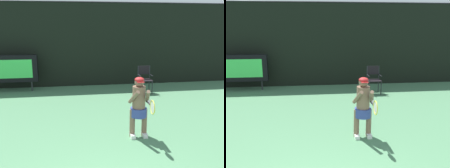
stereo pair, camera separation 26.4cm
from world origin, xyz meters
The scene contains 6 objects.
backdrop_screen centered at (0.00, 8.50, 1.81)m, with size 18.00×0.12×3.66m.
scoreboard centered at (-2.93, 7.84, 0.95)m, with size 2.20×0.21×1.50m.
umpire_chair centered at (2.42, 6.83, 0.62)m, with size 0.52×0.44×1.08m.
water_bottle centered at (1.93, 6.48, 0.12)m, with size 0.07×0.07×0.27m.
tennis_player centered at (1.15, 2.94, 0.80)m, with size 0.52×0.59×1.48m.
tennis_racket centered at (1.28, 2.34, 0.95)m, with size 0.03×0.60×0.31m.
Camera 2 is at (-0.08, -2.52, 2.64)m, focal length 39.57 mm.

